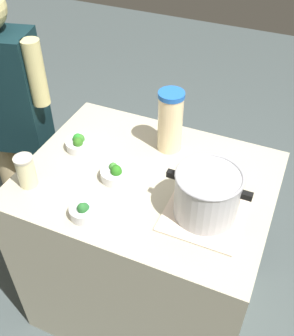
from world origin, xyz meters
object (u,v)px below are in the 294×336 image
Objects in this scene: cooking_pot at (207,194)px; lemonade_pitcher at (170,121)px; mason_jar at (26,171)px; person_cook at (14,129)px; broccoli_bowl_back at (84,211)px; broccoli_bowl_front at (116,173)px; broccoli_bowl_center at (80,143)px.

lemonade_pitcher is at bearing -50.01° from cooking_pot.
person_cook is (0.36, -0.35, -0.14)m from mason_jar.
lemonade_pitcher is at bearing -105.42° from broccoli_bowl_back.
broccoli_bowl_front is at bearing -5.65° from cooking_pot.
broccoli_bowl_center is 0.41m from broccoli_bowl_back.
cooking_pot is 2.26× the size of mason_jar.
broccoli_bowl_front is (0.13, 0.28, -0.11)m from lemonade_pitcher.
mason_jar is (0.44, 0.45, -0.07)m from lemonade_pitcher.
person_cook is at bearing -32.25° from broccoli_bowl_back.
broccoli_bowl_front is 0.26m from broccoli_bowl_center.
mason_jar is 0.53m from person_cook.
lemonade_pitcher reaches higher than broccoli_bowl_center.
lemonade_pitcher reaches higher than broccoli_bowl_front.
lemonade_pitcher is at bearing -173.00° from person_cook.
person_cook is at bearing -8.84° from broccoli_bowl_center.
broccoli_bowl_front is at bearing 164.82° from person_cook.
mason_jar is 0.30m from broccoli_bowl_back.
mason_jar reaches higher than broccoli_bowl_front.
cooking_pot is at bearing -169.36° from mason_jar.
cooking_pot is at bearing 168.27° from person_cook.
broccoli_bowl_front reaches higher than broccoli_bowl_center.
lemonade_pitcher reaches higher than cooking_pot.
mason_jar is (0.70, 0.13, -0.04)m from cooking_pot.
broccoli_bowl_back is (-0.29, 0.06, -0.04)m from mason_jar.
cooking_pot is at bearing -154.76° from broccoli_bowl_back.
broccoli_bowl_back is at bearing 25.24° from cooking_pot.
cooking_pot is 0.42m from lemonade_pitcher.
lemonade_pitcher is 0.54m from broccoli_bowl_back.
person_cook is at bearing -11.73° from cooking_pot.
person_cook is at bearing -44.21° from mason_jar.
mason_jar is 0.09× the size of person_cook.
mason_jar is at bearing -11.73° from broccoli_bowl_back.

